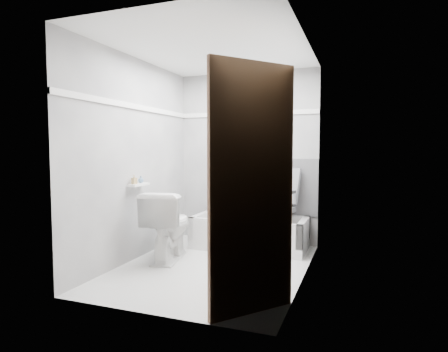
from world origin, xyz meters
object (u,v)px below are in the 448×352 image
at_px(toilet, 168,226).
at_px(soap_bottle_a, 134,180).
at_px(soap_bottle_b, 141,179).
at_px(door, 275,195).
at_px(office_chair, 273,204).
at_px(bathtub, 250,232).

height_order(toilet, soap_bottle_a, soap_bottle_a).
xyz_separation_m(toilet, soap_bottle_a, (-0.32, -0.21, 0.56)).
bearing_deg(soap_bottle_b, door, -34.15).
height_order(office_chair, soap_bottle_b, office_chair).
bearing_deg(office_chair, bathtub, -158.35).
height_order(door, soap_bottle_a, door).
relative_size(bathtub, toilet, 1.81).
bearing_deg(toilet, door, 128.51).
distance_m(toilet, soap_bottle_b, 0.64).
bearing_deg(soap_bottle_a, toilet, 33.54).
distance_m(door, soap_bottle_a, 2.24).
bearing_deg(soap_bottle_b, toilet, 12.70).
bearing_deg(toilet, soap_bottle_b, 1.87).
relative_size(door, soap_bottle_b, 23.82).
distance_m(bathtub, soap_bottle_a, 1.69).
height_order(door, soap_bottle_b, door).
distance_m(bathtub, door, 2.49).
xyz_separation_m(door, soap_bottle_a, (-1.92, 1.16, -0.03)).
xyz_separation_m(bathtub, soap_bottle_a, (-1.09, -1.05, 0.76)).
height_order(office_chair, soap_bottle_a, office_chair).
height_order(toilet, soap_bottle_b, soap_bottle_b).
relative_size(door, soap_bottle_a, 17.21).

